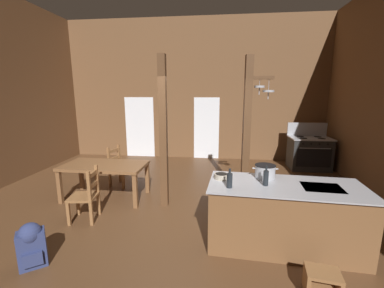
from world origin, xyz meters
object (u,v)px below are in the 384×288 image
Objects in this scene: dining_table at (105,168)px; bottle_short_on_counter at (266,178)px; mixing_bowl_on_counter at (221,176)px; kitchen_island at (284,216)px; step_stool at (322,281)px; stove_range at (309,153)px; stockpot_on_counter at (265,171)px; ladderback_chair_near_window at (86,196)px; ladderback_chair_by_post at (119,167)px; backpack at (31,244)px; bottle_tall_on_counter at (230,180)px.

dining_table is 3.37m from bottle_short_on_counter.
kitchen_island is at bearing -10.12° from mixing_bowl_on_counter.
step_stool is 4.25m from dining_table.
stove_range is 5.20m from step_stool.
ladderback_chair_near_window is at bearing 178.14° from stockpot_on_counter.
stove_range is at bearing 64.77° from bottle_short_on_counter.
ladderback_chair_near_window reaches higher than dining_table.
kitchen_island is 1.00m from step_stool.
kitchen_island is 3.26m from ladderback_chair_near_window.
bottle_short_on_counter reaches higher than ladderback_chair_by_post.
step_stool is 3.53m from backpack.
bottle_tall_on_counter is (2.54, -1.53, 0.39)m from dining_table.
step_stool is at bearing -68.91° from stockpot_on_counter.
ladderback_chair_near_window reaches higher than step_stool.
bottle_short_on_counter reaches higher than bottle_tall_on_counter.
stockpot_on_counter is (-1.89, -3.77, 0.55)m from stove_range.
backpack is at bearing -89.01° from ladderback_chair_by_post.
bottle_tall_on_counter reaches higher than ladderback_chair_by_post.
bottle_tall_on_counter is 0.94× the size of bottle_short_on_counter.
dining_table is 2.22m from backpack.
dining_table is 4.51× the size of stockpot_on_counter.
bottle_tall_on_counter is (2.51, 0.67, 0.73)m from backpack.
bottle_tall_on_counter is (-0.80, -0.19, 0.58)m from kitchen_island.
backpack is at bearing 178.73° from step_stool.
step_stool is 1.47× the size of bottle_tall_on_counter.
ladderback_chair_near_window is 4.41× the size of mixing_bowl_on_counter.
bottle_tall_on_counter is (-1.02, 0.75, 0.86)m from step_stool.
stove_range is at bearing 67.99° from kitchen_island.
bottle_tall_on_counter reaches higher than stockpot_on_counter.
ladderback_chair_near_window is 1.25m from backpack.
bottle_tall_on_counter reaches higher than mixing_bowl_on_counter.
dining_table reaches higher than backpack.
backpack is at bearing -89.15° from dining_table.
dining_table is 2.99m from bottle_tall_on_counter.
bottle_tall_on_counter reaches higher than step_stool.
ladderback_chair_by_post reaches higher than step_stool.
step_stool is 1.05× the size of stockpot_on_counter.
stockpot_on_counter is (2.99, -0.10, 0.58)m from ladderback_chair_near_window.
ladderback_chair_near_window is at bearing 86.80° from backpack.
kitchen_island is 1.29× the size of dining_table.
mixing_bowl_on_counter is at bearing 135.83° from step_stool.
kitchen_island is 3.61m from dining_table.
step_stool is at bearing -59.95° from bottle_short_on_counter.
step_stool is 1.34m from bottle_short_on_counter.
ladderback_chair_near_window is (0.10, -0.96, -0.20)m from dining_table.
ladderback_chair_near_window is at bearing -86.02° from ladderback_chair_by_post.
ladderback_chair_by_post reaches higher than dining_table.
bottle_short_on_counter is (0.62, -0.21, 0.08)m from mixing_bowl_on_counter.
stockpot_on_counter is 0.67m from mixing_bowl_on_counter.
ladderback_chair_by_post is 3.18m from mixing_bowl_on_counter.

